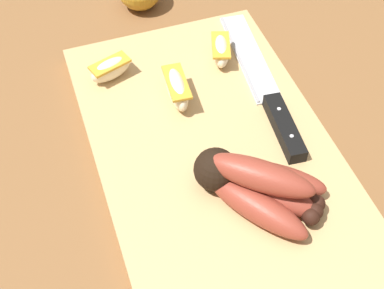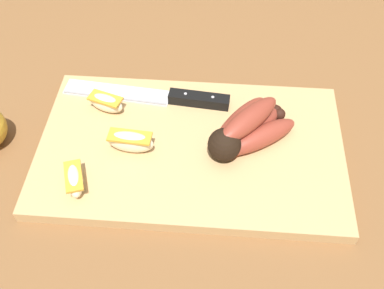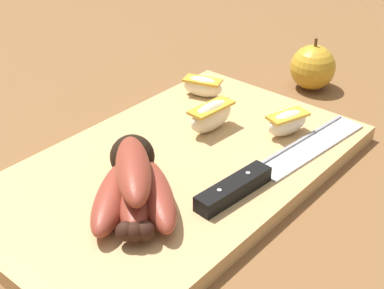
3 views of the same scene
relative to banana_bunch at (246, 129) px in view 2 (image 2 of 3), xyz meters
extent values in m
plane|color=brown|center=(-0.08, -0.04, -0.04)|extent=(6.00, 6.00, 0.00)
cube|color=tan|center=(-0.08, -0.02, -0.03)|extent=(0.47, 0.28, 0.02)
sphere|color=black|center=(-0.03, -0.03, 0.00)|extent=(0.05, 0.05, 0.05)
ellipsoid|color=brown|center=(0.02, -0.01, -0.01)|extent=(0.13, 0.10, 0.03)
sphere|color=black|center=(0.05, 0.04, -0.01)|extent=(0.02, 0.02, 0.02)
ellipsoid|color=brown|center=(0.01, 0.01, -0.01)|extent=(0.12, 0.12, 0.03)
sphere|color=black|center=(0.05, 0.05, -0.01)|extent=(0.02, 0.02, 0.02)
ellipsoid|color=brown|center=(-0.01, 0.02, -0.01)|extent=(0.10, 0.13, 0.03)
sphere|color=black|center=(0.04, 0.05, -0.01)|extent=(0.02, 0.02, 0.02)
ellipsoid|color=brown|center=(0.00, 0.00, 0.02)|extent=(0.11, 0.12, 0.03)
cylinder|color=white|center=(0.02, 0.02, 0.01)|extent=(0.02, 0.02, 0.00)
cube|color=silver|center=(-0.22, 0.08, -0.02)|extent=(0.18, 0.05, 0.00)
cube|color=#99999E|center=(-0.22, 0.07, -0.02)|extent=(0.18, 0.02, 0.00)
cube|color=black|center=(-0.08, 0.07, -0.01)|extent=(0.10, 0.03, 0.02)
cylinder|color=#B2B2B7|center=(-0.05, 0.07, 0.00)|extent=(0.00, 0.01, 0.00)
cylinder|color=#B2B2B7|center=(-0.10, 0.07, 0.00)|extent=(0.00, 0.01, 0.00)
ellipsoid|color=#F4E5C1|center=(-0.17, -0.03, 0.00)|extent=(0.07, 0.03, 0.04)
cube|color=gold|center=(-0.17, -0.03, 0.01)|extent=(0.07, 0.03, 0.00)
ellipsoid|color=#F4E5C1|center=(-0.24, -0.11, -0.01)|extent=(0.04, 0.06, 0.03)
cube|color=gold|center=(-0.24, -0.11, 0.00)|extent=(0.04, 0.06, 0.00)
ellipsoid|color=#F4E5C1|center=(-0.22, 0.04, -0.01)|extent=(0.06, 0.04, 0.03)
cube|color=gold|center=(-0.22, 0.04, 0.00)|extent=(0.06, 0.04, 0.00)
camera|label=1|loc=(0.29, -0.18, 0.49)|focal=50.69mm
camera|label=2|loc=(-0.05, -0.46, 0.52)|focal=42.67mm
camera|label=3|loc=(0.32, 0.35, 0.33)|focal=51.91mm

